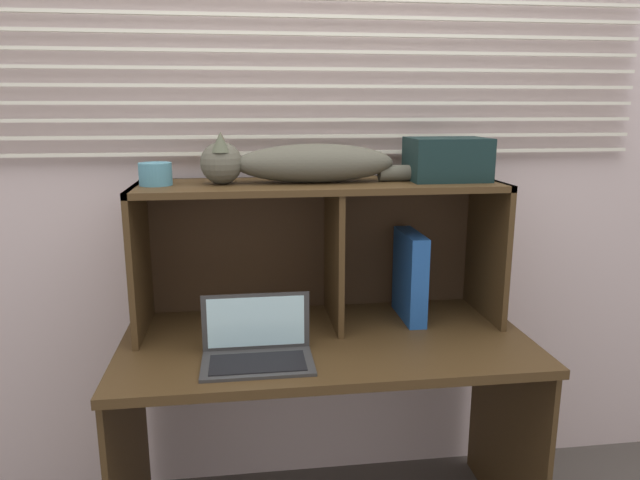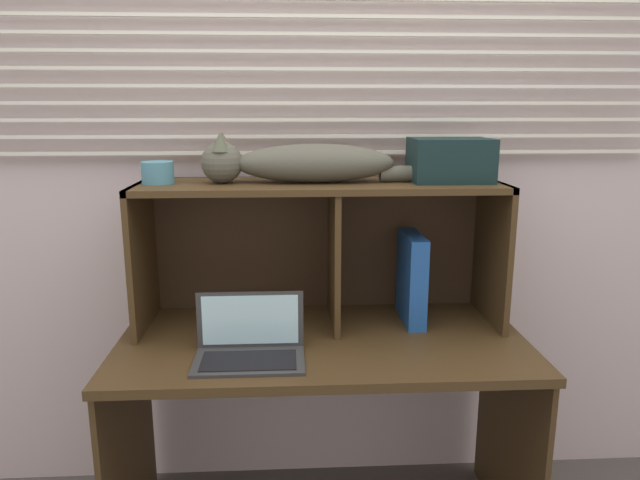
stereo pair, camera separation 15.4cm
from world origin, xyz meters
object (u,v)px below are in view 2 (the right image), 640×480
book_stack (253,316)px  storage_box (450,160)px  cat (303,163)px  small_basket (158,173)px  laptop (250,345)px  binder_upright (412,278)px

book_stack → storage_box: storage_box is taller
cat → storage_box: 0.50m
storage_box → small_basket: bearing=180.0°
cat → storage_box: (0.50, -0.00, 0.01)m
cat → book_stack: (-0.18, 0.00, -0.54)m
small_basket → laptop: bearing=-43.6°
cat → small_basket: 0.49m
storage_box → cat: bearing=180.0°
binder_upright → storage_box: storage_box is taller
storage_box → book_stack: bearing=179.9°
binder_upright → storage_box: size_ratio=1.19×
book_stack → small_basket: (-0.30, -0.00, 0.51)m
book_stack → binder_upright: bearing=-0.1°
binder_upright → storage_box: (0.12, 0.00, 0.42)m
cat → book_stack: 0.57m
cat → laptop: cat is taller
small_basket → storage_box: (0.99, 0.00, 0.04)m
cat → small_basket: bearing=-180.0°
binder_upright → small_basket: small_basket is taller
small_basket → storage_box: bearing=0.0°
cat → small_basket: size_ratio=8.59×
cat → binder_upright: 0.56m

